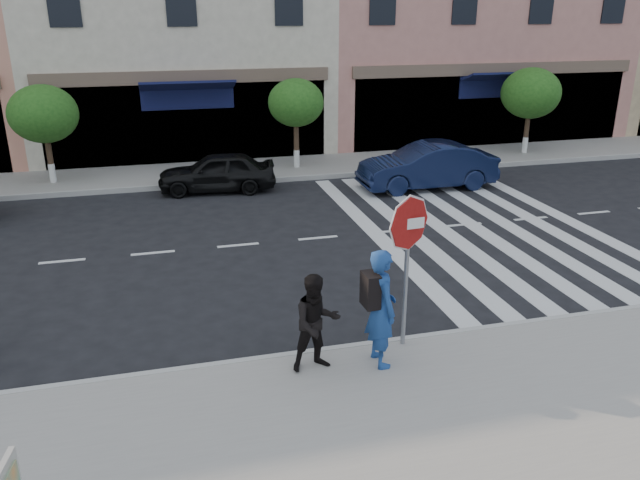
{
  "coord_description": "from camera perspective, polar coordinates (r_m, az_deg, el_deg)",
  "views": [
    {
      "loc": [
        -1.67,
        -10.12,
        5.39
      ],
      "look_at": [
        1.06,
        0.22,
        1.4
      ],
      "focal_mm": 35.0,
      "sensor_mm": 36.0,
      "label": 1
    }
  ],
  "objects": [
    {
      "name": "car_far_mid",
      "position": [
        19.72,
        -9.4,
        6.16
      ],
      "size": [
        3.74,
        1.84,
        1.23
      ],
      "primitive_type": "imported",
      "rotation": [
        0.0,
        0.0,
        -1.68
      ],
      "color": "black",
      "rests_on": "ground"
    },
    {
      "name": "street_tree_c",
      "position": [
        21.65,
        -2.22,
        12.39
      ],
      "size": [
        1.9,
        1.9,
        3.04
      ],
      "color": "#473323",
      "rests_on": "sidewalk_far"
    },
    {
      "name": "car_far_right",
      "position": [
        20.07,
        9.77,
        6.68
      ],
      "size": [
        4.33,
        1.51,
        1.43
      ],
      "primitive_type": "imported",
      "rotation": [
        0.0,
        0.0,
        -1.57
      ],
      "color": "#0E1633",
      "rests_on": "ground"
    },
    {
      "name": "stop_sign",
      "position": [
        9.81,
        8.09,
        0.14
      ],
      "size": [
        0.91,
        0.13,
        2.58
      ],
      "rotation": [
        0.0,
        0.0,
        0.09
      ],
      "color": "gray",
      "rests_on": "sidewalk_near"
    },
    {
      "name": "street_tree_wb",
      "position": [
        21.41,
        -23.98,
        10.46
      ],
      "size": [
        2.1,
        2.1,
        3.06
      ],
      "color": "#473323",
      "rests_on": "sidewalk_far"
    },
    {
      "name": "sidewalk_near",
      "position": [
        8.46,
        -0.05,
        -18.45
      ],
      "size": [
        60.0,
        4.5,
        0.15
      ],
      "primitive_type": "cube",
      "color": "gray",
      "rests_on": "ground"
    },
    {
      "name": "walker",
      "position": [
        9.49,
        -0.33,
        -7.58
      ],
      "size": [
        0.81,
        0.66,
        1.56
      ],
      "primitive_type": "imported",
      "rotation": [
        0.0,
        0.0,
        0.1
      ],
      "color": "black",
      "rests_on": "sidewalk_near"
    },
    {
      "name": "street_tree_ea",
      "position": [
        25.17,
        18.72,
        12.57
      ],
      "size": [
        2.2,
        2.2,
        3.19
      ],
      "color": "#473323",
      "rests_on": "sidewalk_far"
    },
    {
      "name": "building_centre",
      "position": [
        27.15,
        -13.12,
        20.2
      ],
      "size": [
        11.0,
        9.0,
        11.0
      ],
      "primitive_type": "cube",
      "color": "beige",
      "rests_on": "ground"
    },
    {
      "name": "photographer",
      "position": [
        9.6,
        5.62,
        -6.19
      ],
      "size": [
        0.49,
        0.71,
        1.9
      ],
      "primitive_type": "imported",
      "rotation": [
        0.0,
        0.0,
        1.62
      ],
      "color": "navy",
      "rests_on": "sidewalk_near"
    },
    {
      "name": "ground",
      "position": [
        11.59,
        -4.81,
        -7.35
      ],
      "size": [
        120.0,
        120.0,
        0.0
      ],
      "primitive_type": "plane",
      "color": "black",
      "rests_on": "ground"
    },
    {
      "name": "sidewalk_far",
      "position": [
        21.84,
        -10.0,
        6.06
      ],
      "size": [
        60.0,
        3.0,
        0.15
      ],
      "primitive_type": "cube",
      "color": "gray",
      "rests_on": "ground"
    }
  ]
}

